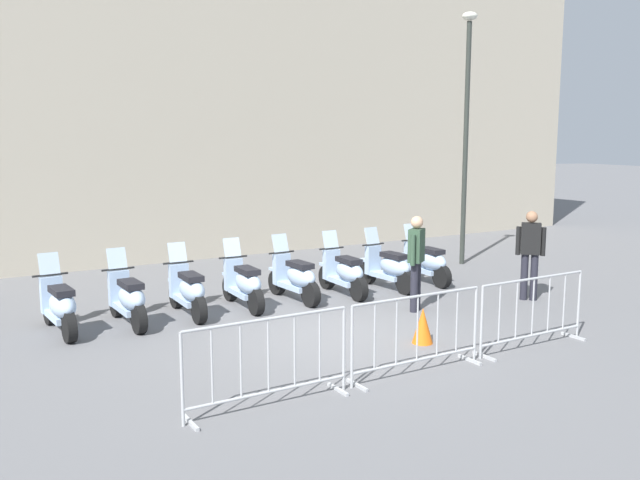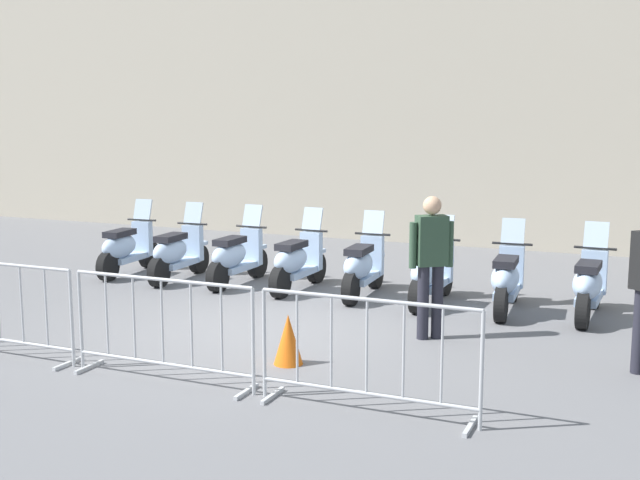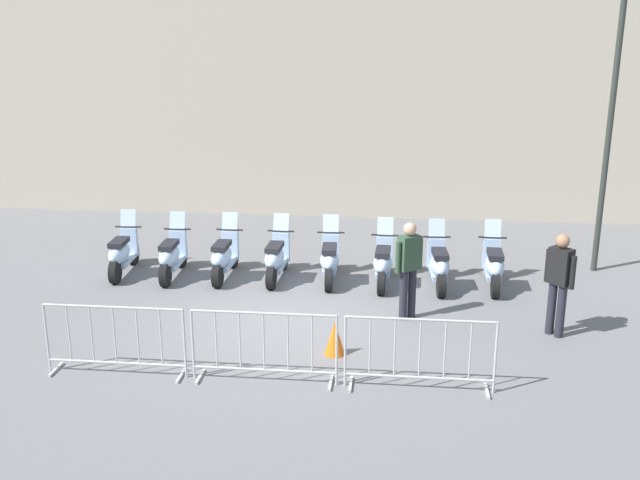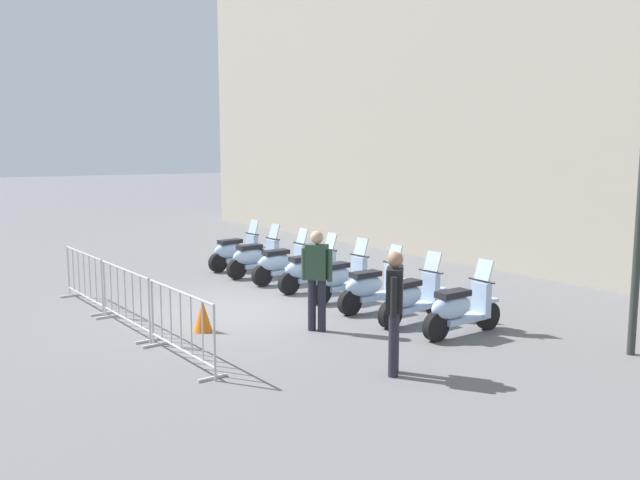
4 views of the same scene
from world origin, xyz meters
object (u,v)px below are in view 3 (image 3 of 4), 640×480
at_px(motorcycle_6, 438,265).
at_px(traffic_cone, 335,338).
at_px(street_lamp, 613,94).
at_px(motorcycle_5, 383,263).
at_px(barrier_segment_0, 115,341).
at_px(officer_mid_plaza, 409,265).
at_px(motorcycle_0, 122,253).
at_px(barrier_segment_1, 264,348).
at_px(officer_near_row_end, 559,279).
at_px(motorcycle_1, 172,256).
at_px(motorcycle_4, 330,260).
at_px(motorcycle_7, 493,266).
at_px(barrier_segment_2, 420,355).
at_px(motorcycle_2, 224,257).
at_px(motorcycle_3, 276,258).

xyz_separation_m(motorcycle_6, traffic_cone, (-1.18, -3.48, -0.18)).
bearing_deg(street_lamp, motorcycle_5, -152.84).
height_order(barrier_segment_0, officer_mid_plaza, officer_mid_plaza).
distance_m(motorcycle_0, traffic_cone, 5.72).
relative_size(motorcycle_0, officer_mid_plaza, 0.99).
bearing_deg(street_lamp, barrier_segment_1, -127.07).
relative_size(motorcycle_5, street_lamp, 0.28).
height_order(officer_near_row_end, officer_mid_plaza, same).
xyz_separation_m(motorcycle_1, barrier_segment_0, (1.20, -4.11, 0.07)).
height_order(motorcycle_4, officer_near_row_end, officer_near_row_end).
bearing_deg(officer_near_row_end, motorcycle_4, 160.41).
bearing_deg(officer_near_row_end, barrier_segment_1, -144.91).
bearing_deg(barrier_segment_0, motorcycle_5, 58.06).
bearing_deg(barrier_segment_1, motorcycle_7, 58.81).
relative_size(motorcycle_1, barrier_segment_2, 0.83).
relative_size(motorcycle_0, motorcycle_2, 0.99).
distance_m(barrier_segment_1, traffic_cone, 1.38).
xyz_separation_m(barrier_segment_0, barrier_segment_1, (2.15, 0.37, 0.00)).
bearing_deg(officer_near_row_end, street_lamp, 76.29).
bearing_deg(motorcycle_6, motorcycle_3, -171.99).
bearing_deg(motorcycle_6, motorcycle_5, -171.16).
bearing_deg(officer_near_row_end, motorcycle_3, 165.95).
relative_size(motorcycle_6, officer_mid_plaza, 0.99).
xyz_separation_m(street_lamp, officer_mid_plaza, (-3.36, -3.66, -2.66)).
distance_m(motorcycle_4, officer_near_row_end, 4.54).
height_order(motorcycle_3, officer_mid_plaza, officer_mid_plaza).
relative_size(motorcycle_7, street_lamp, 0.28).
xyz_separation_m(motorcycle_4, motorcycle_7, (3.15, 0.52, 0.00)).
bearing_deg(motorcycle_4, barrier_segment_0, -112.39).
xyz_separation_m(barrier_segment_2, street_lamp, (2.80, 6.18, 3.12)).
bearing_deg(motorcycle_2, barrier_segment_0, -87.88).
distance_m(motorcycle_2, motorcycle_3, 1.07).
xyz_separation_m(motorcycle_7, barrier_segment_1, (-2.95, -4.87, 0.07)).
bearing_deg(street_lamp, traffic_cone, -127.87).
bearing_deg(motorcycle_0, officer_near_row_end, -5.27).
relative_size(motorcycle_4, motorcycle_6, 1.00).
bearing_deg(motorcycle_0, motorcycle_7, 9.63).
relative_size(motorcycle_5, officer_mid_plaza, 1.00).
height_order(motorcycle_3, officer_near_row_end, officer_near_row_end).
xyz_separation_m(motorcycle_4, barrier_segment_2, (2.36, -3.98, 0.07)).
xyz_separation_m(officer_near_row_end, traffic_cone, (-3.30, -1.70, -0.71)).
height_order(motorcycle_2, motorcycle_6, same).
height_order(motorcycle_2, barrier_segment_1, motorcycle_2).
distance_m(barrier_segment_0, traffic_cone, 3.27).
bearing_deg(motorcycle_3, barrier_segment_1, -73.12).
bearing_deg(motorcycle_1, barrier_segment_0, -73.74).
distance_m(motorcycle_3, street_lamp, 7.38).
xyz_separation_m(motorcycle_7, officer_near_row_end, (1.10, -2.03, 0.53)).
bearing_deg(motorcycle_6, motorcycle_4, -172.92).
xyz_separation_m(motorcycle_3, motorcycle_5, (2.12, 0.28, 0.00)).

